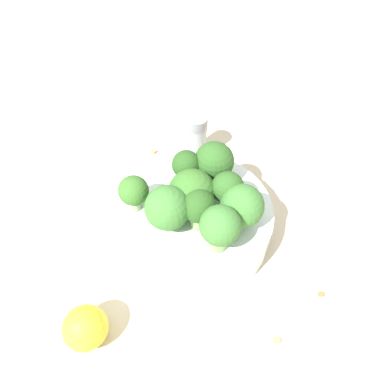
{
  "coord_description": "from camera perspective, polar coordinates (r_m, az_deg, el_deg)",
  "views": [
    {
      "loc": [
        0.15,
        -0.24,
        0.4
      ],
      "look_at": [
        0.0,
        0.0,
        0.08
      ],
      "focal_mm": 35.0,
      "sensor_mm": 36.0,
      "label": 1
    }
  ],
  "objects": [
    {
      "name": "ground_plane",
      "position": [
        0.49,
        0.0,
        -5.98
      ],
      "size": [
        3.0,
        3.0,
        0.0
      ],
      "primitive_type": "plane",
      "color": "beige"
    },
    {
      "name": "broccoli_floret_2",
      "position": [
        0.43,
        5.43,
        0.47
      ],
      "size": [
        0.04,
        0.04,
        0.06
      ],
      "color": "#7A9E5B",
      "rests_on": "bowl"
    },
    {
      "name": "broccoli_floret_3",
      "position": [
        0.42,
        -3.75,
        -2.51
      ],
      "size": [
        0.05,
        0.05,
        0.06
      ],
      "color": "#84AD66",
      "rests_on": "bowl"
    },
    {
      "name": "pepper_shaker",
      "position": [
        0.57,
        0.6,
        8.37
      ],
      "size": [
        0.03,
        0.03,
        0.07
      ],
      "color": "#B2B7BC",
      "rests_on": "ground_plane"
    },
    {
      "name": "broccoli_floret_7",
      "position": [
        0.42,
        1.0,
        -2.38
      ],
      "size": [
        0.04,
        0.04,
        0.05
      ],
      "color": "#84AD66",
      "rests_on": "bowl"
    },
    {
      "name": "broccoli_floret_6",
      "position": [
        0.46,
        3.39,
        4.55
      ],
      "size": [
        0.05,
        0.05,
        0.06
      ],
      "color": "#8EB770",
      "rests_on": "bowl"
    },
    {
      "name": "almond_crumb_2",
      "position": [
        0.47,
        19.14,
        -14.41
      ],
      "size": [
        0.01,
        0.01,
        0.01
      ],
      "primitive_type": "cube",
      "rotation": [
        0.0,
        0.0,
        0.66
      ],
      "color": "olive",
      "rests_on": "ground_plane"
    },
    {
      "name": "broccoli_floret_1",
      "position": [
        0.44,
        -8.88,
        0.08
      ],
      "size": [
        0.04,
        0.04,
        0.05
      ],
      "color": "#8EB770",
      "rests_on": "bowl"
    },
    {
      "name": "almond_crumb_3",
      "position": [
        0.6,
        -5.83,
        6.32
      ],
      "size": [
        0.01,
        0.01,
        0.01
      ],
      "primitive_type": "cube",
      "rotation": [
        0.0,
        0.0,
        6.08
      ],
      "color": "#AD7F4C",
      "rests_on": "ground_plane"
    },
    {
      "name": "lemon_wedge",
      "position": [
        0.42,
        -15.93,
        -19.28
      ],
      "size": [
        0.05,
        0.05,
        0.05
      ],
      "primitive_type": "sphere",
      "color": "yellow",
      "rests_on": "ground_plane"
    },
    {
      "name": "broccoli_floret_0",
      "position": [
        0.46,
        -0.89,
        3.93
      ],
      "size": [
        0.04,
        0.04,
        0.05
      ],
      "color": "#8EB770",
      "rests_on": "bowl"
    },
    {
      "name": "broccoli_floret_5",
      "position": [
        0.4,
        4.3,
        -5.35
      ],
      "size": [
        0.04,
        0.04,
        0.06
      ],
      "color": "#7A9E5B",
      "rests_on": "bowl"
    },
    {
      "name": "broccoli_floret_4",
      "position": [
        0.43,
        -0.8,
        -0.2
      ],
      "size": [
        0.06,
        0.06,
        0.06
      ],
      "color": "#84AD66",
      "rests_on": "bowl"
    },
    {
      "name": "broccoli_floret_8",
      "position": [
        0.42,
        7.62,
        -2.22
      ],
      "size": [
        0.05,
        0.05,
        0.06
      ],
      "color": "#8EB770",
      "rests_on": "bowl"
    },
    {
      "name": "bowl",
      "position": [
        0.48,
        0.0,
        -4.33
      ],
      "size": [
        0.2,
        0.2,
        0.05
      ],
      "primitive_type": "cylinder",
      "color": "silver",
      "rests_on": "ground_plane"
    },
    {
      "name": "almond_crumb_1",
      "position": [
        0.43,
        12.84,
        -21.12
      ],
      "size": [
        0.01,
        0.01,
        0.01
      ],
      "primitive_type": "cube",
      "rotation": [
        0.0,
        0.0,
        0.53
      ],
      "color": "tan",
      "rests_on": "ground_plane"
    },
    {
      "name": "almond_crumb_0",
      "position": [
        0.56,
        -8.6,
        2.38
      ],
      "size": [
        0.01,
        0.01,
        0.01
      ],
      "primitive_type": "cube",
      "rotation": [
        0.0,
        0.0,
        1.48
      ],
      "color": "#AD7F4C",
      "rests_on": "ground_plane"
    }
  ]
}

